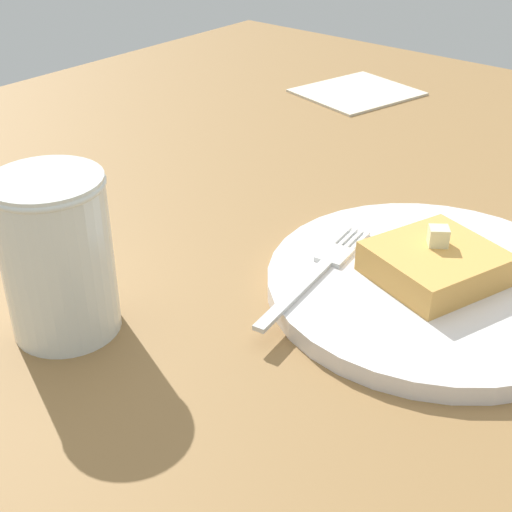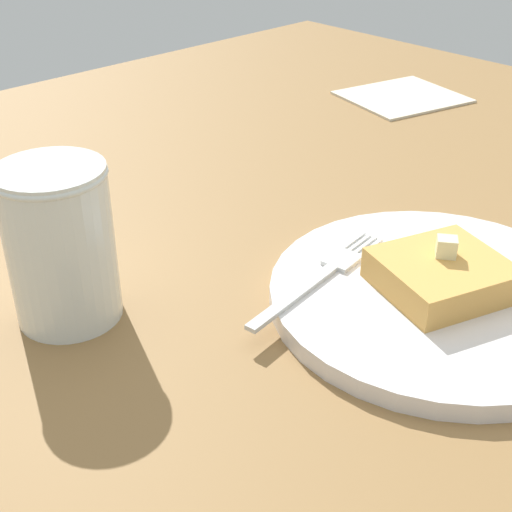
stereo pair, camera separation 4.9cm
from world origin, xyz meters
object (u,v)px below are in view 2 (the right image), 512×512
object	(u,v)px
syrup_jar	(61,251)
plate	(439,295)
fork	(325,273)
napkin	(402,97)

from	to	relation	value
syrup_jar	plate	bearing A→B (deg)	138.84
fork	syrup_jar	distance (cm)	19.10
plate	fork	distance (cm)	8.39
syrup_jar	napkin	bearing A→B (deg)	-167.25
plate	fork	xyz separation A→B (cm)	(4.60, -6.97, 0.78)
fork	syrup_jar	bearing A→B (deg)	-34.36
plate	fork	bearing A→B (deg)	-56.57
plate	syrup_jar	world-z (taller)	syrup_jar
plate	napkin	world-z (taller)	plate
fork	napkin	world-z (taller)	fork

